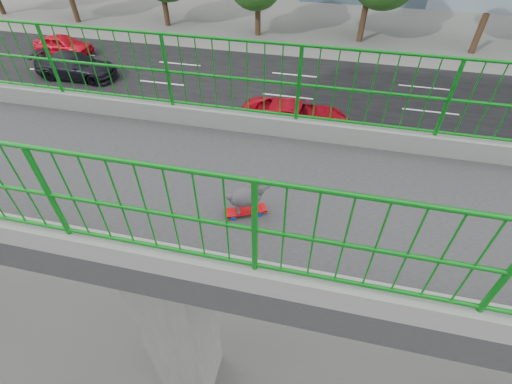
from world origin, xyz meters
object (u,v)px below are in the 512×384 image
at_px(car_1, 85,130).
at_px(car_5, 371,222).
at_px(car_0, 231,201).
at_px(car_2, 295,118).
at_px(car_4, 63,45).
at_px(poodle, 247,196).
at_px(car_3, 76,66).
at_px(skateboard, 245,211).

relative_size(car_1, car_5, 0.86).
relative_size(car_0, car_2, 0.69).
bearing_deg(car_4, poodle, -136.42).
distance_m(car_3, car_4, 4.46).
distance_m(skateboard, car_1, 15.66).
height_order(skateboard, car_0, skateboard).
bearing_deg(car_4, car_0, -128.72).
relative_size(car_2, car_4, 1.37).
relative_size(poodle, car_1, 0.12).
xyz_separation_m(car_0, car_5, (0.00, 5.20, 0.11)).
relative_size(poodle, car_3, 0.09).
height_order(car_0, car_4, car_4).
height_order(car_1, car_5, car_5).
bearing_deg(car_1, skateboard, 47.55).
relative_size(skateboard, car_4, 0.13).
distance_m(poodle, car_1, 15.77).
xyz_separation_m(skateboard, poodle, (-0.01, 0.03, 0.25)).
bearing_deg(car_3, poodle, -136.53).
bearing_deg(car_2, poodle, -176.54).
distance_m(car_2, car_5, 7.36).
height_order(poodle, car_3, poodle).
bearing_deg(poodle, car_3, -161.40).
xyz_separation_m(car_4, car_5, (12.80, 21.17, 0.08)).
bearing_deg(car_0, car_1, -111.25).
height_order(skateboard, poodle, poodle).
xyz_separation_m(car_2, car_4, (-6.40, -17.53, -0.08)).
xyz_separation_m(car_0, car_4, (-12.80, -15.96, 0.04)).
bearing_deg(poodle, car_0, 175.15).
bearing_deg(car_5, car_3, -118.00).
xyz_separation_m(car_2, car_5, (6.40, 3.64, -0.01)).
xyz_separation_m(car_3, car_5, (9.60, 18.06, 0.02)).
distance_m(car_1, car_3, 7.90).
distance_m(car_0, car_2, 6.59).
bearing_deg(car_2, car_0, 166.24).
bearing_deg(car_3, car_5, -118.00).
bearing_deg(car_1, poodle, 47.65).
bearing_deg(car_2, skateboard, -176.65).
distance_m(poodle, car_0, 9.55).
distance_m(poodle, car_2, 14.42).
distance_m(skateboard, car_5, 9.46).
height_order(skateboard, car_1, skateboard).
bearing_deg(car_0, car_5, 90.00).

